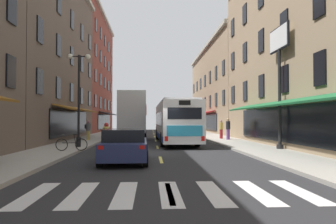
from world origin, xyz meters
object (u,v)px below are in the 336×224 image
transit_bus (175,121)px  pedestrian_mid (228,128)px  pedestrian_far (221,129)px  sedan_near (125,145)px  motorcycle_rider (106,139)px  sedan_mid (137,128)px  pedestrian_near (88,130)px  billboard_sign (279,57)px  street_lamp_twin (79,95)px  bicycle_near (72,144)px  box_truck (133,116)px

transit_bus → pedestrian_mid: 4.93m
pedestrian_mid → pedestrian_far: 1.51m
sedan_near → motorcycle_rider: bearing=108.3°
sedan_mid → pedestrian_near: (-3.42, -12.71, 0.26)m
sedan_near → billboard_sign: bearing=25.7°
pedestrian_far → pedestrian_near: bearing=78.7°
sedan_mid → street_lamp_twin: 19.54m
pedestrian_near → pedestrian_far: 11.54m
sedan_near → pedestrian_near: bearing=107.8°
sedan_mid → sedan_near: bearing=-88.6°
motorcycle_rider → billboard_sign: bearing=-0.2°
street_lamp_twin → sedan_near: bearing=-61.0°
transit_bus → bicycle_near: bearing=-130.1°
box_truck → billboard_sign: bearing=-50.8°
transit_bus → bicycle_near: (-6.21, -7.37, -1.18)m
sedan_near → pedestrian_near: pedestrian_near is taller
billboard_sign → bicycle_near: billboard_sign is taller
pedestrian_near → sedan_mid: bearing=-156.3°
sedan_mid → bicycle_near: bearing=-96.8°
billboard_sign → sedan_mid: bearing=113.6°
billboard_sign → bicycle_near: 12.81m
sedan_mid → pedestrian_mid: bearing=-56.9°
sedan_near → pedestrian_far: bearing=62.1°
bicycle_near → pedestrian_far: 14.84m
pedestrian_near → bicycle_near: bearing=44.2°
pedestrian_near → street_lamp_twin: bearing=44.7°
pedestrian_near → pedestrian_mid: (11.70, 0.03, 0.09)m
transit_bus → bicycle_near: transit_bus is taller
pedestrian_mid → pedestrian_near: bearing=22.1°
street_lamp_twin → transit_bus: bearing=37.9°
motorcycle_rider → pedestrian_far: (8.81, 9.82, 0.30)m
pedestrian_far → billboard_sign: bearing=168.1°
pedestrian_far → sedan_near: bearing=133.2°
billboard_sign → pedestrian_near: billboard_sign is taller
box_truck → motorcycle_rider: size_ratio=3.19×
transit_bus → box_truck: bearing=129.3°
sedan_near → sedan_mid: bearing=91.4°
sedan_near → pedestrian_near: size_ratio=2.87×
billboard_sign → sedan_mid: 23.47m
street_lamp_twin → pedestrian_far: bearing=36.5°
motorcycle_rider → pedestrian_near: size_ratio=1.29×
box_truck → bicycle_near: box_truck is taller
bicycle_near → pedestrian_mid: (10.86, 8.89, 0.58)m
motorcycle_rider → pedestrian_mid: bearing=42.6°
box_truck → pedestrian_far: 8.14m
sedan_mid → street_lamp_twin: size_ratio=0.75×
transit_bus → sedan_mid: bearing=104.3°
box_truck → sedan_near: bearing=-88.1°
billboard_sign → bicycle_near: bearing=-177.5°
sedan_mid → pedestrian_mid: pedestrian_mid is taller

